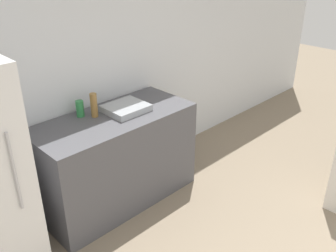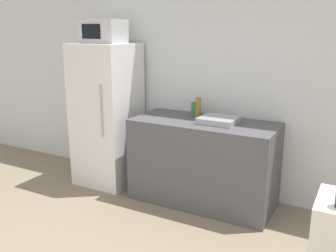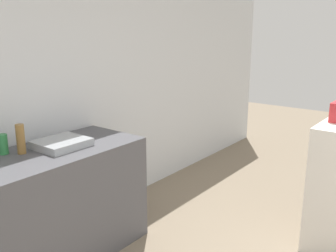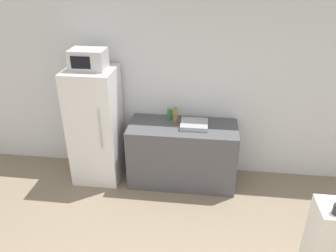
% 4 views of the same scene
% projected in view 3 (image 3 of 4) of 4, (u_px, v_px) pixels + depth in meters
% --- Properties ---
extents(wall_back, '(8.00, 0.06, 2.60)m').
position_uv_depth(wall_back, '(29.00, 92.00, 3.02)').
color(wall_back, silver).
rests_on(wall_back, ground_plane).
extents(counter, '(1.52, 0.67, 0.90)m').
position_uv_depth(counter, '(50.00, 208.00, 2.89)').
color(counter, '#4C4C51').
rests_on(counter, ground_plane).
extents(sink_basin, '(0.37, 0.33, 0.06)m').
position_uv_depth(sink_basin, '(61.00, 144.00, 2.89)').
color(sink_basin, '#9EA3A8').
rests_on(sink_basin, counter).
extents(bottle_tall, '(0.06, 0.06, 0.22)m').
position_uv_depth(bottle_tall, '(21.00, 139.00, 2.72)').
color(bottle_tall, olive).
rests_on(bottle_tall, counter).
extents(bottle_short, '(0.07, 0.07, 0.15)m').
position_uv_depth(bottle_short, '(3.00, 144.00, 2.72)').
color(bottle_short, '#2D7F42').
rests_on(bottle_short, counter).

